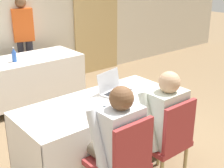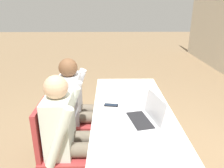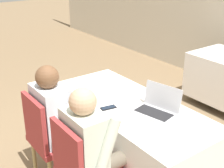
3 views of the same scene
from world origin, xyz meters
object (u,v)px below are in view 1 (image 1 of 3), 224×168
water_bottle (14,55)px  chair_near_left (123,161)px  cell_phone (109,109)px  chair_near_right (168,139)px  person_red_shirt (24,37)px  person_white_shirt (160,120)px  laptop (115,89)px  person_checkered_shirt (115,139)px

water_bottle → chair_near_left: size_ratio=0.23×
cell_phone → water_bottle: bearing=100.3°
chair_near_right → person_red_shirt: size_ratio=0.57×
water_bottle → chair_near_right: size_ratio=0.23×
cell_phone → person_red_shirt: 2.94m
cell_phone → person_red_shirt: size_ratio=0.09×
chair_near_right → person_white_shirt: bearing=-90.0°
cell_phone → chair_near_left: size_ratio=0.16×
laptop → chair_near_right: size_ratio=0.45×
laptop → person_red_shirt: bearing=73.8°
laptop → chair_near_left: (-0.56, -0.76, -0.28)m
laptop → chair_near_right: bearing=-101.9°
cell_phone → water_bottle: water_bottle is taller
cell_phone → person_white_shirt: person_white_shirt is taller
cell_phone → chair_near_left: (-0.24, -0.48, -0.24)m
person_checkered_shirt → laptop: bearing=-130.3°
cell_phone → chair_near_left: 0.59m
cell_phone → person_white_shirt: (0.33, -0.38, -0.08)m
laptop → person_checkered_shirt: (-0.56, -0.66, -0.12)m
laptop → chair_near_right: laptop is taller
cell_phone → person_checkered_shirt: bearing=-112.9°
water_bottle → person_red_shirt: size_ratio=0.13×
chair_near_right → laptop: bearing=-89.1°
laptop → cell_phone: size_ratio=2.73×
water_bottle → chair_near_left: bearing=-94.6°
laptop → person_red_shirt: size_ratio=0.26×
chair_near_right → person_white_shirt: person_white_shirt is taller
laptop → person_red_shirt: (0.15, 2.61, 0.13)m
cell_phone → chair_near_right: chair_near_right is taller
water_bottle → laptop: bearing=-79.5°
laptop → water_bottle: laptop is taller
water_bottle → person_red_shirt: (0.50, 0.74, 0.08)m
person_white_shirt → person_red_shirt: 3.28m
cell_phone → person_checkered_shirt: size_ratio=0.13×
person_checkered_shirt → person_white_shirt: size_ratio=1.00×
person_white_shirt → cell_phone: bearing=-48.6°
person_checkered_shirt → water_bottle: bearing=-94.8°
chair_near_right → person_checkered_shirt: bearing=-10.3°
chair_near_right → person_red_shirt: (0.14, 3.37, 0.41)m
chair_near_right → cell_phone: bearing=-55.3°
laptop → cell_phone: bearing=-151.3°
chair_near_left → chair_near_right: (0.57, 0.00, 0.00)m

